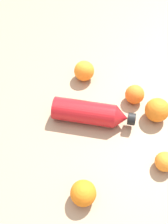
# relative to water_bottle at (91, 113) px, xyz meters

# --- Properties ---
(ground_plane) EXTENTS (2.40, 2.40, 0.00)m
(ground_plane) POSITION_rel_water_bottle_xyz_m (0.04, -0.03, -0.04)
(ground_plane) COLOR #9E7F60
(water_bottle) EXTENTS (0.24, 0.24, 0.08)m
(water_bottle) POSITION_rel_water_bottle_xyz_m (0.00, 0.00, 0.00)
(water_bottle) COLOR red
(water_bottle) RESTS_ON ground_plane
(orange_0) EXTENTS (0.08, 0.08, 0.08)m
(orange_0) POSITION_rel_water_bottle_xyz_m (-0.09, -0.18, -0.00)
(orange_0) COLOR orange
(orange_0) RESTS_ON ground_plane
(orange_1) EXTENTS (0.07, 0.07, 0.07)m
(orange_1) POSITION_rel_water_bottle_xyz_m (-0.18, 0.02, -0.00)
(orange_1) COLOR orange
(orange_1) RESTS_ON ground_plane
(orange_2) EXTENTS (0.07, 0.07, 0.07)m
(orange_2) POSITION_rel_water_bottle_xyz_m (0.18, 0.21, -0.00)
(orange_2) COLOR orange
(orange_2) RESTS_ON ground_plane
(orange_3) EXTENTS (0.08, 0.08, 0.08)m
(orange_3) POSITION_rel_water_bottle_xyz_m (-0.19, 0.12, 0.00)
(orange_3) COLOR orange
(orange_3) RESTS_ON ground_plane
(orange_4) EXTENTS (0.06, 0.06, 0.06)m
(orange_4) POSITION_rel_water_bottle_xyz_m (-0.08, 0.27, -0.01)
(orange_4) COLOR orange
(orange_4) RESTS_ON ground_plane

